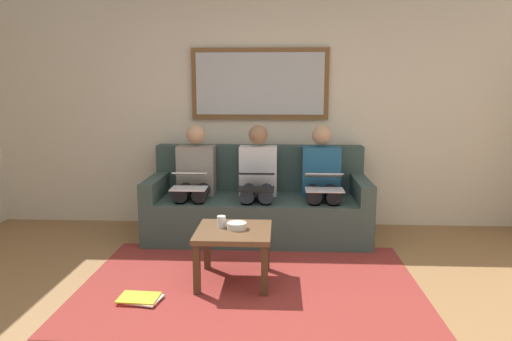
{
  "coord_description": "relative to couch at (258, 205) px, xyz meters",
  "views": [
    {
      "loc": [
        -0.22,
        2.6,
        1.51
      ],
      "look_at": [
        0.0,
        -1.7,
        0.75
      ],
      "focal_mm": 33.08,
      "sensor_mm": 36.0,
      "label": 1
    }
  ],
  "objects": [
    {
      "name": "laptop_silver",
      "position": [
        -0.64,
        0.31,
        0.32
      ],
      "size": [
        0.36,
        0.36,
        0.16
      ],
      "color": "silver"
    },
    {
      "name": "wall_rear",
      "position": [
        0.0,
        -0.48,
        0.99
      ],
      "size": [
        6.0,
        0.12,
        2.6
      ],
      "primitive_type": "cube",
      "color": "beige",
      "rests_on": "ground_plane"
    },
    {
      "name": "laptop_black",
      "position": [
        0.0,
        0.31,
        0.32
      ],
      "size": [
        0.34,
        0.37,
        0.16
      ],
      "color": "black"
    },
    {
      "name": "magazine_stack",
      "position": [
        0.77,
        1.61,
        -0.29
      ],
      "size": [
        0.32,
        0.25,
        0.03
      ],
      "color": "red",
      "rests_on": "ground_plane"
    },
    {
      "name": "couch",
      "position": [
        0.0,
        0.0,
        0.0
      ],
      "size": [
        2.2,
        0.9,
        0.9
      ],
      "color": "#384C47",
      "rests_on": "ground_plane"
    },
    {
      "name": "laptop_white",
      "position": [
        0.64,
        0.31,
        0.32
      ],
      "size": [
        0.34,
        0.36,
        0.15
      ],
      "color": "white"
    },
    {
      "name": "framed_mirror",
      "position": [
        0.0,
        -0.39,
        1.24
      ],
      "size": [
        1.46,
        0.05,
        0.75
      ],
      "color": "brown"
    },
    {
      "name": "area_rug",
      "position": [
        0.0,
        1.27,
        -0.31
      ],
      "size": [
        2.6,
        1.8,
        0.01
      ],
      "primitive_type": "cube",
      "color": "maroon",
      "rests_on": "ground_plane"
    },
    {
      "name": "person_left",
      "position": [
        -0.64,
        0.07,
        0.3
      ],
      "size": [
        0.38,
        0.58,
        1.14
      ],
      "color": "#235B84",
      "rests_on": "couch"
    },
    {
      "name": "person_right",
      "position": [
        0.64,
        0.07,
        0.3
      ],
      "size": [
        0.38,
        0.58,
        1.14
      ],
      "color": "gray",
      "rests_on": "couch"
    },
    {
      "name": "coffee_table",
      "position": [
        0.13,
        1.22,
        0.05
      ],
      "size": [
        0.58,
        0.58,
        0.42
      ],
      "color": "brown",
      "rests_on": "ground_plane"
    },
    {
      "name": "person_middle",
      "position": [
        0.0,
        0.07,
        0.3
      ],
      "size": [
        0.38,
        0.58,
        1.14
      ],
      "color": "silver",
      "rests_on": "couch"
    },
    {
      "name": "bowl",
      "position": [
        0.11,
        1.2,
        0.14
      ],
      "size": [
        0.16,
        0.16,
        0.05
      ],
      "primitive_type": "cylinder",
      "color": "beige",
      "rests_on": "coffee_table"
    },
    {
      "name": "cup",
      "position": [
        0.23,
        1.16,
        0.16
      ],
      "size": [
        0.07,
        0.07,
        0.09
      ],
      "primitive_type": "cylinder",
      "color": "silver",
      "rests_on": "coffee_table"
    }
  ]
}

